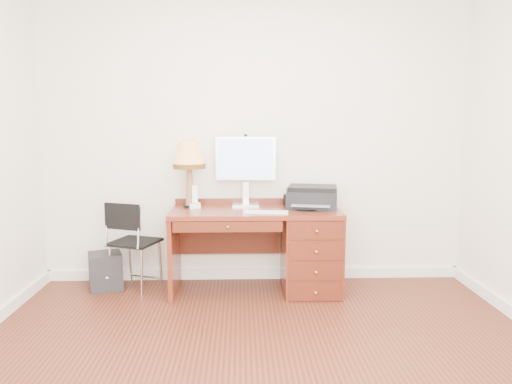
{
  "coord_description": "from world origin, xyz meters",
  "views": [
    {
      "loc": [
        -0.13,
        -2.97,
        1.53
      ],
      "look_at": [
        -0.0,
        1.2,
        0.93
      ],
      "focal_mm": 35.0,
      "sensor_mm": 36.0,
      "label": 1
    }
  ],
  "objects_px": {
    "monitor": "(246,162)",
    "leg_lamp": "(189,159)",
    "equipment_box": "(106,271)",
    "desk": "(291,246)",
    "printer": "(312,197)",
    "chair": "(133,237)",
    "phone": "(195,201)"
  },
  "relations": [
    {
      "from": "monitor",
      "to": "leg_lamp",
      "type": "distance_m",
      "value": 0.52
    },
    {
      "from": "equipment_box",
      "to": "desk",
      "type": "bearing_deg",
      "value": -22.94
    },
    {
      "from": "printer",
      "to": "leg_lamp",
      "type": "xyz_separation_m",
      "value": [
        -1.11,
        0.05,
        0.34
      ]
    },
    {
      "from": "equipment_box",
      "to": "chair",
      "type": "bearing_deg",
      "value": -32.47
    },
    {
      "from": "leg_lamp",
      "to": "chair",
      "type": "distance_m",
      "value": 0.86
    },
    {
      "from": "phone",
      "to": "equipment_box",
      "type": "xyz_separation_m",
      "value": [
        -0.83,
        0.01,
        -0.65
      ]
    },
    {
      "from": "printer",
      "to": "chair",
      "type": "bearing_deg",
      "value": -166.62
    },
    {
      "from": "monitor",
      "to": "chair",
      "type": "distance_m",
      "value": 1.22
    },
    {
      "from": "chair",
      "to": "equipment_box",
      "type": "distance_m",
      "value": 0.44
    },
    {
      "from": "leg_lamp",
      "to": "phone",
      "type": "relative_size",
      "value": 2.92
    },
    {
      "from": "chair",
      "to": "monitor",
      "type": "bearing_deg",
      "value": 31.09
    },
    {
      "from": "desk",
      "to": "chair",
      "type": "relative_size",
      "value": 1.83
    },
    {
      "from": "monitor",
      "to": "printer",
      "type": "height_order",
      "value": "monitor"
    },
    {
      "from": "desk",
      "to": "monitor",
      "type": "relative_size",
      "value": 2.36
    },
    {
      "from": "printer",
      "to": "chair",
      "type": "xyz_separation_m",
      "value": [
        -1.62,
        -0.04,
        -0.35
      ]
    },
    {
      "from": "leg_lamp",
      "to": "printer",
      "type": "bearing_deg",
      "value": -2.42
    },
    {
      "from": "desk",
      "to": "monitor",
      "type": "bearing_deg",
      "value": 151.59
    },
    {
      "from": "desk",
      "to": "phone",
      "type": "xyz_separation_m",
      "value": [
        -0.87,
        0.08,
        0.4
      ]
    },
    {
      "from": "leg_lamp",
      "to": "equipment_box",
      "type": "distance_m",
      "value": 1.29
    },
    {
      "from": "phone",
      "to": "printer",
      "type": "bearing_deg",
      "value": -7.68
    },
    {
      "from": "chair",
      "to": "equipment_box",
      "type": "xyz_separation_m",
      "value": [
        -0.28,
        0.06,
        -0.33
      ]
    },
    {
      "from": "printer",
      "to": "chair",
      "type": "relative_size",
      "value": 0.62
    },
    {
      "from": "desk",
      "to": "printer",
      "type": "relative_size",
      "value": 2.96
    },
    {
      "from": "monitor",
      "to": "chair",
      "type": "bearing_deg",
      "value": -167.09
    },
    {
      "from": "monitor",
      "to": "equipment_box",
      "type": "bearing_deg",
      "value": -172.04
    },
    {
      "from": "phone",
      "to": "chair",
      "type": "relative_size",
      "value": 0.25
    },
    {
      "from": "printer",
      "to": "phone",
      "type": "distance_m",
      "value": 1.06
    },
    {
      "from": "desk",
      "to": "chair",
      "type": "bearing_deg",
      "value": 178.66
    },
    {
      "from": "desk",
      "to": "equipment_box",
      "type": "relative_size",
      "value": 4.54
    },
    {
      "from": "monitor",
      "to": "chair",
      "type": "xyz_separation_m",
      "value": [
        -1.01,
        -0.19,
        -0.65
      ]
    },
    {
      "from": "printer",
      "to": "equipment_box",
      "type": "relative_size",
      "value": 1.53
    },
    {
      "from": "equipment_box",
      "to": "printer",
      "type": "bearing_deg",
      "value": -20.44
    }
  ]
}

